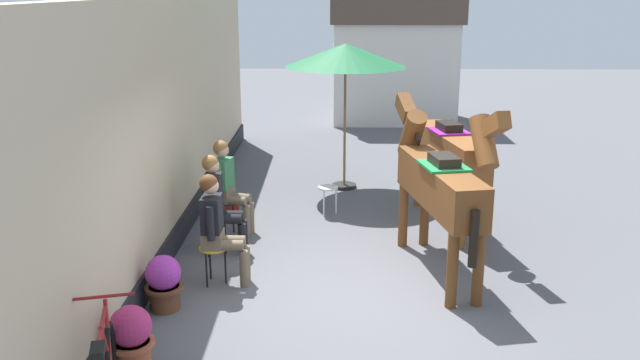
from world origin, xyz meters
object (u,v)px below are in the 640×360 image
Objects in this scene: seated_visitor_far at (227,182)px; cafe_parasol at (345,56)px; satchel_bag at (230,206)px; seated_visitor_near at (217,224)px; spare_stool_white at (328,190)px; saddled_horse_far at (453,153)px; flower_planter_near at (131,336)px; seated_visitor_middle at (218,200)px; flower_planter_far at (164,282)px; saddled_horse_near at (436,182)px.

cafe_parasol is at bearing 53.64° from seated_visitor_far.
seated_visitor_near is at bearing 92.58° from satchel_bag.
spare_stool_white is 1.61m from satchel_bag.
saddled_horse_far is 2.08m from spare_stool_white.
spare_stool_white is (1.83, 4.60, 0.07)m from flower_planter_near.
seated_visitor_near and seated_visitor_middle have the same top height.
saddled_horse_far is 4.64× the size of flower_planter_far.
saddled_horse_far reaches higher than flower_planter_far.
seated_visitor_near reaches higher than flower_planter_near.
saddled_horse_near is (2.68, 0.51, 0.38)m from seated_visitor_near.
seated_visitor_far is at bearing 90.29° from seated_visitor_middle.
saddled_horse_near is 4.64× the size of flower_planter_near.
seated_visitor_middle is 2.95m from flower_planter_near.
seated_visitor_near reaches higher than flower_planter_far.
spare_stool_white is 1.64× the size of satchel_bag.
seated_visitor_near is 4.75m from cafe_parasol.
seated_visitor_near is 0.47× the size of saddled_horse_far.
saddled_horse_near is at bearing 37.44° from flower_planter_near.
seated_visitor_near is 2.17× the size of flower_planter_near.
seated_visitor_middle is 1.00× the size of seated_visitor_far.
saddled_horse_near is at bearing -73.65° from cafe_parasol.
satchel_bag is at bearing 86.00° from flower_planter_far.
saddled_horse_far reaches higher than seated_visitor_near.
spare_stool_white is at bearing -100.66° from cafe_parasol.
saddled_horse_near is at bearing -24.69° from seated_visitor_far.
seated_visitor_near is at bearing 53.88° from flower_planter_far.
satchel_bag is at bearing 95.56° from seated_visitor_near.
seated_visitor_middle reaches higher than satchel_bag.
flower_planter_far is 2.29× the size of satchel_bag.
saddled_horse_far is (3.16, 2.11, 0.38)m from seated_visitor_near.
cafe_parasol is at bearing 126.99° from saddled_horse_far.
flower_planter_near reaches higher than satchel_bag.
flower_planter_near is 4.96m from spare_stool_white.
flower_planter_near is (-0.52, -1.94, -0.44)m from seated_visitor_near.
saddled_horse_far is at bearing 47.71° from flower_planter_near.
saddled_horse_near is at bearing -57.65° from spare_stool_white.
cafe_parasol reaches higher than saddled_horse_near.
cafe_parasol is (2.11, 4.88, 2.03)m from flower_planter_far.
seated_visitor_near is 3.02× the size of spare_stool_white.
flower_planter_near is at bearing 83.95° from satchel_bag.
seated_visitor_middle is 0.85m from seated_visitor_far.
seated_visitor_near is 4.96× the size of satchel_bag.
spare_stool_white is at bearing 63.76° from seated_visitor_near.
seated_visitor_far is at bearing 94.78° from seated_visitor_near.
saddled_horse_far is at bearing -16.70° from spare_stool_white.
flower_planter_near is at bearing -97.34° from seated_visitor_middle.
seated_visitor_middle is at bearing 171.00° from saddled_horse_near.
seated_visitor_near is 0.97m from flower_planter_far.
flower_planter_far is at bearing -102.37° from seated_visitor_middle.
cafe_parasol is at bearing 66.65° from flower_planter_far.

